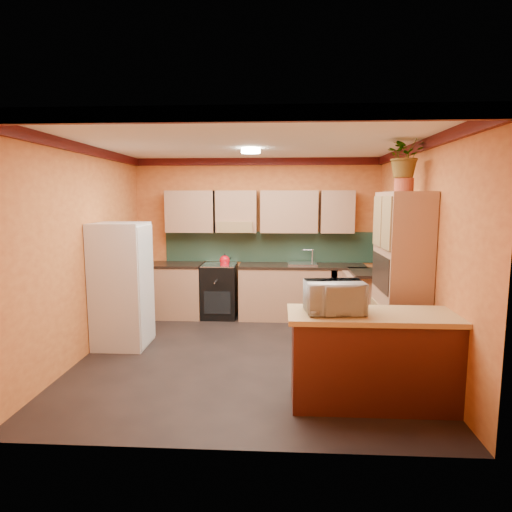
{
  "coord_description": "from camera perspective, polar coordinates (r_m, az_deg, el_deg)",
  "views": [
    {
      "loc": [
        0.4,
        -5.3,
        2.03
      ],
      "look_at": [
        0.08,
        0.45,
        1.24
      ],
      "focal_mm": 30.0,
      "sensor_mm": 36.0,
      "label": 1
    }
  ],
  "objects": [
    {
      "name": "fern",
      "position": [
        5.38,
        19.28,
        12.56
      ],
      "size": [
        0.57,
        0.53,
        0.52
      ],
      "primitive_type": "imported",
      "rotation": [
        0.0,
        0.0,
        0.32
      ],
      "color": "tan",
      "rests_on": "fern_pot"
    },
    {
      "name": "base_cabinets_right",
      "position": [
        6.84,
        14.99,
        -5.95
      ],
      "size": [
        0.6,
        0.8,
        0.88
      ],
      "primitive_type": "cube",
      "color": "tan",
      "rests_on": "ground"
    },
    {
      "name": "fern_pot",
      "position": [
        5.36,
        19.12,
        8.94
      ],
      "size": [
        0.22,
        0.22,
        0.16
      ],
      "primitive_type": "cylinder",
      "color": "#A74228",
      "rests_on": "pantry"
    },
    {
      "name": "bar_top",
      "position": [
        4.34,
        17.03,
        -7.63
      ],
      "size": [
        1.9,
        0.65,
        0.05
      ],
      "primitive_type": "cube",
      "color": "tan",
      "rests_on": "breakfast_bar"
    },
    {
      "name": "base_cabinets_back",
      "position": [
        7.29,
        0.01,
        -4.84
      ],
      "size": [
        3.65,
        0.6,
        0.88
      ],
      "primitive_type": "cube",
      "color": "tan",
      "rests_on": "ground"
    },
    {
      "name": "countertop_back",
      "position": [
        7.2,
        0.01,
        -1.27
      ],
      "size": [
        3.65,
        0.62,
        0.04
      ],
      "primitive_type": "cube",
      "color": "black",
      "rests_on": "base_cabinets_back"
    },
    {
      "name": "fridge",
      "position": [
        6.12,
        -17.49,
        -3.73
      ],
      "size": [
        0.68,
        0.66,
        1.7
      ],
      "primitive_type": "cube",
      "color": "silver",
      "rests_on": "ground"
    },
    {
      "name": "kettle",
      "position": [
        7.19,
        -4.19,
        -0.5
      ],
      "size": [
        0.22,
        0.22,
        0.18
      ],
      "primitive_type": null,
      "rotation": [
        0.0,
        0.0,
        0.38
      ],
      "color": "red",
      "rests_on": "stove"
    },
    {
      "name": "countertop_right",
      "position": [
        6.75,
        15.13,
        -2.15
      ],
      "size": [
        0.62,
        0.8,
        0.04
      ],
      "primitive_type": "cube",
      "color": "black",
      "rests_on": "base_cabinets_right"
    },
    {
      "name": "microwave",
      "position": [
        4.2,
        10.4,
        -5.4
      ],
      "size": [
        0.59,
        0.44,
        0.31
      ],
      "primitive_type": "imported",
      "rotation": [
        0.0,
        0.0,
        0.12
      ],
      "color": "silver",
      "rests_on": "bar_top"
    },
    {
      "name": "pantry",
      "position": [
        5.4,
        18.73,
        -3.11
      ],
      "size": [
        0.48,
        0.9,
        2.1
      ],
      "primitive_type": "cube",
      "color": "tan",
      "rests_on": "ground"
    },
    {
      "name": "stove",
      "position": [
        7.35,
        -4.88,
        -4.65
      ],
      "size": [
        0.58,
        0.58,
        0.91
      ],
      "primitive_type": "cube",
      "color": "black",
      "rests_on": "ground"
    },
    {
      "name": "sink",
      "position": [
        7.2,
        6.19,
        -1.04
      ],
      "size": [
        0.48,
        0.4,
        0.03
      ],
      "primitive_type": "cube",
      "color": "silver",
      "rests_on": "countertop_back"
    },
    {
      "name": "room_shell",
      "position": [
        5.6,
        -0.7,
        8.36
      ],
      "size": [
        4.24,
        4.24,
        2.72
      ],
      "color": "black",
      "rests_on": "ground"
    },
    {
      "name": "breakfast_bar",
      "position": [
        4.48,
        16.79,
        -13.38
      ],
      "size": [
        1.8,
        0.55,
        0.88
      ],
      "primitive_type": "cube",
      "color": "#4D1812",
      "rests_on": "ground"
    }
  ]
}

